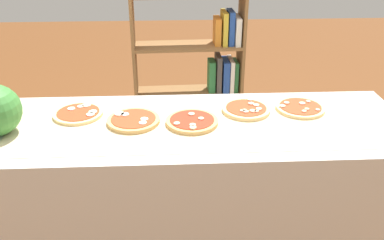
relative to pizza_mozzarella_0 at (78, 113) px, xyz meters
name	(u,v)px	position (x,y,z in m)	size (l,w,h in m)	color
counter	(192,205)	(0.55, -0.12, -0.48)	(2.03, 0.69, 0.94)	beige
parchment_paper	(192,124)	(0.55, -0.12, -0.01)	(1.67, 0.54, 0.00)	beige
pizza_mozzarella_0	(78,113)	(0.00, 0.00, 0.00)	(0.24, 0.24, 0.02)	#E5C17F
pizza_mozzarella_1	(133,120)	(0.27, -0.09, 0.00)	(0.25, 0.25, 0.03)	tan
pizza_mushroom_2	(192,121)	(0.55, -0.11, 0.00)	(0.24, 0.24, 0.03)	tan
pizza_mushroom_3	(246,109)	(0.82, 0.00, 0.00)	(0.24, 0.24, 0.03)	#E5C17F
pizza_mushroom_4	(300,108)	(1.09, 0.01, 0.00)	(0.24, 0.24, 0.02)	#E5C17F
bookshelf	(203,100)	(0.67, 0.89, -0.34)	(0.75, 0.26, 1.36)	brown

